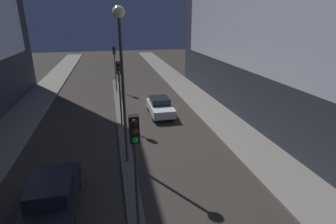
{
  "coord_description": "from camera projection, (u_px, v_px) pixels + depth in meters",
  "views": [
    {
      "loc": [
        -0.62,
        -3.18,
        7.84
      ],
      "look_at": [
        3.65,
        15.8,
        0.85
      ],
      "focal_mm": 28.0,
      "sensor_mm": 36.0,
      "label": 1
    }
  ],
  "objects": [
    {
      "name": "car_left_lane",
      "position": [
        52.0,
        195.0,
        11.02
      ],
      "size": [
        1.89,
        4.43,
        1.61
      ],
      "color": "black",
      "rests_on": "ground"
    },
    {
      "name": "traffic_light_mid",
      "position": [
        119.0,
        80.0,
        18.76
      ],
      "size": [
        0.32,
        0.42,
        4.9
      ],
      "color": "#383838",
      "rests_on": "median_strip"
    },
    {
      "name": "median_strip",
      "position": [
        122.0,
        122.0,
        20.78
      ],
      "size": [
        0.72,
        30.88,
        0.1
      ],
      "color": "#56544F",
      "rests_on": "ground"
    },
    {
      "name": "street_lamp",
      "position": [
        121.0,
        55.0,
        13.04
      ],
      "size": [
        0.6,
        0.6,
        8.31
      ],
      "color": "#383838",
      "rests_on": "median_strip"
    },
    {
      "name": "car_right_lane",
      "position": [
        160.0,
        107.0,
        22.28
      ],
      "size": [
        1.81,
        4.09,
        1.47
      ],
      "color": "silver",
      "rests_on": "ground"
    },
    {
      "name": "traffic_light_near",
      "position": [
        135.0,
        154.0,
        8.53
      ],
      "size": [
        0.32,
        0.42,
        4.9
      ],
      "color": "#383838",
      "rests_on": "median_strip"
    },
    {
      "name": "traffic_light_far",
      "position": [
        115.0,
        59.0,
        28.44
      ],
      "size": [
        0.32,
        0.42,
        4.9
      ],
      "color": "#383838",
      "rests_on": "median_strip"
    }
  ]
}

